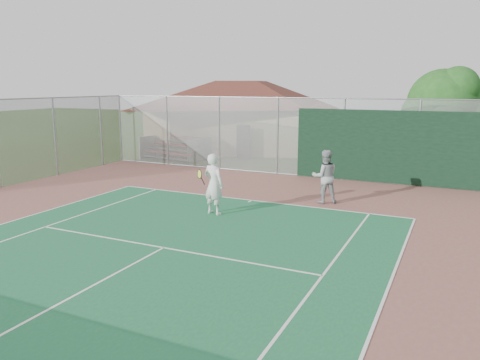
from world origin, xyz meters
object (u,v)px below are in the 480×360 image
at_px(clubhouse, 242,108).
at_px(tree, 444,106).
at_px(bleachers, 175,147).
at_px(player_grey_back, 325,177).
at_px(player_white_front, 213,184).

bearing_deg(clubhouse, tree, -43.19).
xyz_separation_m(bleachers, tree, (13.57, 0.32, 2.53)).
xyz_separation_m(bleachers, player_grey_back, (10.21, -6.22, 0.28)).
xyz_separation_m(tree, player_grey_back, (-3.36, -6.54, -2.25)).
relative_size(bleachers, tree, 0.73).
height_order(clubhouse, tree, clubhouse).
relative_size(clubhouse, player_white_front, 7.13).
xyz_separation_m(clubhouse, bleachers, (-1.62, -5.30, -1.94)).
bearing_deg(bleachers, tree, 11.03).
bearing_deg(player_grey_back, tree, -146.26).
bearing_deg(clubhouse, player_white_front, -88.68).
height_order(bleachers, player_grey_back, player_grey_back).
height_order(clubhouse, player_grey_back, clubhouse).
height_order(tree, player_white_front, tree).
relative_size(player_white_front, player_grey_back, 1.05).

